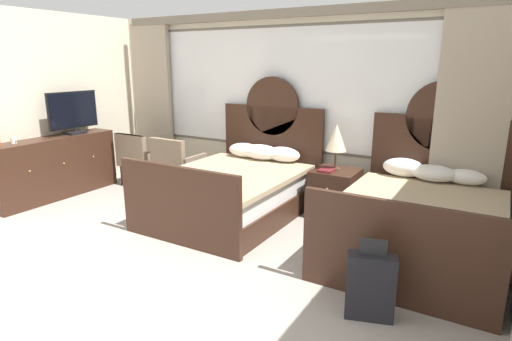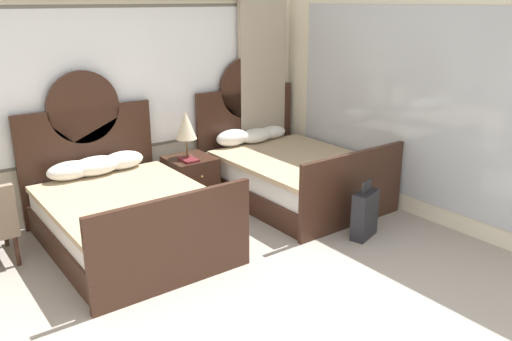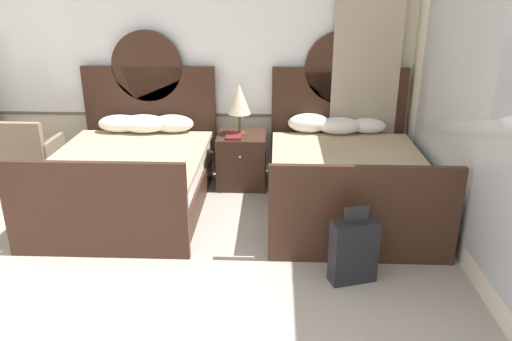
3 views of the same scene
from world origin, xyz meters
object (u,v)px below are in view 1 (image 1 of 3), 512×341
(table_lamp_on_nightstand, at_px, (336,138))
(armchair_by_window_left, at_px, (176,162))
(nightstand_between_beds, at_px, (335,193))
(dresser_minibar, at_px, (55,167))
(bed_near_mirror, at_px, (419,221))
(suitcase_on_floor, at_px, (370,286))
(armchair_by_window_right, at_px, (141,157))
(armchair_by_window_centre, at_px, (141,157))
(cup_on_dresser, at_px, (14,141))
(bed_near_window, at_px, (236,188))
(book_on_nightstand, at_px, (327,170))
(tv_flatscreen, at_px, (73,112))

(table_lamp_on_nightstand, relative_size, armchair_by_window_left, 0.69)
(nightstand_between_beds, xyz_separation_m, dresser_minibar, (-3.89, -1.35, 0.14))
(bed_near_mirror, bearing_deg, suitcase_on_floor, -94.36)
(armchair_by_window_right, xyz_separation_m, suitcase_on_floor, (4.31, -1.80, -0.19))
(armchair_by_window_centre, bearing_deg, cup_on_dresser, -110.91)
(cup_on_dresser, xyz_separation_m, armchair_by_window_right, (0.64, 1.66, -0.48))
(bed_near_window, relative_size, suitcase_on_floor, 3.26)
(armchair_by_window_centre, bearing_deg, suitcase_on_floor, -22.69)
(armchair_by_window_centre, height_order, armchair_by_window_right, same)
(armchair_by_window_left, bearing_deg, book_on_nightstand, 2.86)
(nightstand_between_beds, xyz_separation_m, armchair_by_window_centre, (-3.26, -0.23, 0.15))
(book_on_nightstand, distance_m, armchair_by_window_left, 2.43)
(bed_near_mirror, relative_size, suitcase_on_floor, 3.26)
(bed_near_mirror, bearing_deg, armchair_by_window_centre, 175.14)
(armchair_by_window_right, bearing_deg, table_lamp_on_nightstand, 4.45)
(armchair_by_window_left, bearing_deg, armchair_by_window_centre, 180.00)
(tv_flatscreen, bearing_deg, cup_on_dresser, -92.01)
(tv_flatscreen, bearing_deg, suitcase_on_floor, -12.34)
(dresser_minibar, bearing_deg, bed_near_window, 15.24)
(table_lamp_on_nightstand, distance_m, armchair_by_window_left, 2.55)
(nightstand_between_beds, relative_size, tv_flatscreen, 0.75)
(cup_on_dresser, relative_size, suitcase_on_floor, 0.16)
(table_lamp_on_nightstand, bearing_deg, nightstand_between_beds, -36.83)
(cup_on_dresser, bearing_deg, dresser_minibar, 89.02)
(table_lamp_on_nightstand, bearing_deg, bed_near_mirror, -28.01)
(armchair_by_window_right, bearing_deg, dresser_minibar, -119.31)
(suitcase_on_floor, bearing_deg, armchair_by_window_centre, 157.31)
(dresser_minibar, bearing_deg, table_lamp_on_nightstand, 19.50)
(armchair_by_window_right, bearing_deg, bed_near_window, -10.04)
(book_on_nightstand, distance_m, tv_flatscreen, 3.92)
(bed_near_mirror, xyz_separation_m, dresser_minibar, (-5.04, -0.74, 0.09))
(armchair_by_window_right, bearing_deg, tv_flatscreen, -129.69)
(nightstand_between_beds, height_order, tv_flatscreen, tv_flatscreen)
(tv_flatscreen, relative_size, armchair_by_window_right, 0.96)
(tv_flatscreen, bearing_deg, bed_near_mirror, 4.00)
(armchair_by_window_right, height_order, suitcase_on_floor, armchair_by_window_right)
(table_lamp_on_nightstand, relative_size, book_on_nightstand, 2.30)
(book_on_nightstand, distance_m, dresser_minibar, 4.01)
(book_on_nightstand, distance_m, armchair_by_window_centre, 3.19)
(suitcase_on_floor, bearing_deg, nightstand_between_beds, 117.22)
(bed_near_mirror, xyz_separation_m, table_lamp_on_nightstand, (-1.18, 0.63, 0.68))
(book_on_nightstand, relative_size, dresser_minibar, 0.14)
(book_on_nightstand, height_order, dresser_minibar, dresser_minibar)
(bed_near_window, relative_size, armchair_by_window_left, 2.53)
(dresser_minibar, bearing_deg, armchair_by_window_right, 60.69)
(bed_near_window, relative_size, nightstand_between_beds, 3.51)
(bed_near_window, relative_size, book_on_nightstand, 8.42)
(cup_on_dresser, bearing_deg, armchair_by_window_left, 49.89)
(armchair_by_window_left, relative_size, armchair_by_window_right, 1.00)
(bed_near_mirror, distance_m, tv_flatscreen, 5.11)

